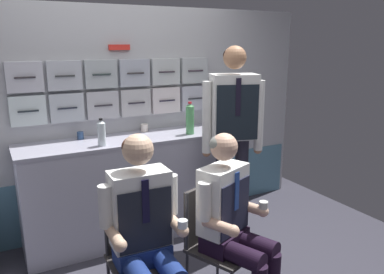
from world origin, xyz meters
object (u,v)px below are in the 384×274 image
Objects in this scene: crew_member_left at (145,230)px; water_bottle_blue_cap at (190,119)px; crew_member_center at (234,219)px; crew_member_standing at (233,127)px; coffee_cup_spare at (80,135)px; folding_chair_left at (137,245)px; folding_chair_center at (213,233)px.

crew_member_left is 4.22× the size of water_bottle_blue_cap.
crew_member_center is 1.10m from crew_member_standing.
crew_member_left is at bearing -88.32° from coffee_cup_spare.
crew_member_left is (-0.01, -0.16, 0.18)m from folding_chair_left.
crew_member_standing is at bearing -29.58° from coffee_cup_spare.
folding_chair_center is at bearing -131.59° from crew_member_standing.
crew_member_standing reaches higher than folding_chair_left.
crew_member_standing reaches higher than water_bottle_blue_cap.
crew_member_left reaches higher than water_bottle_blue_cap.
crew_member_left is 1.47m from coffee_cup_spare.
crew_member_left is at bearing -173.25° from folding_chair_center.
crew_member_left reaches higher than coffee_cup_spare.
crew_member_left reaches higher than crew_member_center.
crew_member_left reaches higher than folding_chair_left.
water_bottle_blue_cap is (0.41, 1.11, 0.57)m from folding_chair_center.
coffee_cup_spare is (-0.62, 1.53, 0.31)m from crew_member_center.
crew_member_standing reaches higher than folding_chair_center.
folding_chair_center is at bearing -10.94° from folding_chair_left.
folding_chair_center is 2.82× the size of water_bottle_blue_cap.
water_bottle_blue_cap is at bearing -15.94° from coffee_cup_spare.
water_bottle_blue_cap is at bearing 119.05° from crew_member_standing.
crew_member_center is at bearing -67.87° from coffee_cup_spare.
folding_chair_center is 0.23m from crew_member_center.
crew_member_standing reaches higher than coffee_cup_spare.
crew_member_center is 1.69m from coffee_cup_spare.
crew_member_standing is (1.15, 0.77, 0.37)m from crew_member_left.
coffee_cup_spare is at bearing 150.42° from crew_member_standing.
crew_member_left is 1.03× the size of crew_member_center.
water_bottle_blue_cap reaches higher than folding_chair_left.
folding_chair_center is 1.10m from crew_member_standing.
folding_chair_left is at bearing 169.06° from folding_chair_center.
crew_member_center is 4.10× the size of water_bottle_blue_cap.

